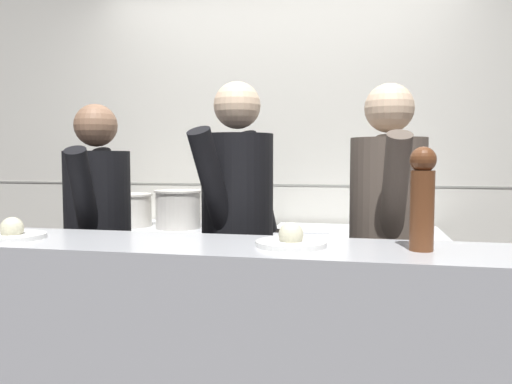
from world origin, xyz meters
TOP-DOWN VIEW (x-y plane):
  - wall_back_tiled at (0.00, 1.36)m, footprint 8.00×0.06m
  - oven_range at (-0.55, 0.96)m, footprint 1.06×0.71m
  - prep_counter at (0.53, 0.96)m, footprint 1.01×0.65m
  - pass_counter at (-0.02, -0.31)m, footprint 2.51×0.45m
  - stock_pot at (-0.90, 0.95)m, footprint 0.28×0.28m
  - sauce_pot at (-0.57, 0.93)m, footprint 0.30×0.30m
  - braising_pot at (-0.22, 0.94)m, footprint 0.32×0.32m
  - mixing_bowl_steel at (0.63, 0.94)m, footprint 0.30×0.30m
  - chefs_knife at (0.17, 0.83)m, footprint 0.35×0.04m
  - plated_dish_main at (-0.77, -0.36)m, footprint 0.25×0.25m
  - plated_dish_appetiser at (0.31, -0.30)m, footprint 0.25×0.25m
  - pepper_mill at (0.75, -0.30)m, footprint 0.09×0.09m
  - chef_head_cook at (-0.74, 0.24)m, footprint 0.39×0.70m
  - chef_sous at (-0.03, 0.29)m, footprint 0.43×0.74m
  - chef_line at (0.67, 0.28)m, footprint 0.36×0.73m

SIDE VIEW (x-z plane):
  - prep_counter at x=0.53m, z-range 0.00..0.90m
  - oven_range at x=-0.55m, z-range 0.00..0.89m
  - pass_counter at x=-0.02m, z-range 0.00..1.02m
  - chef_head_cook at x=-0.74m, z-range 0.09..1.69m
  - chefs_knife at x=0.17m, z-range 0.89..0.91m
  - chef_line at x=0.67m, z-range 0.09..1.76m
  - mixing_bowl_steel at x=0.63m, z-range 0.90..0.98m
  - chef_sous at x=-0.03m, z-range 0.10..1.79m
  - braising_pot at x=-0.22m, z-range 0.90..1.06m
  - stock_pot at x=-0.90m, z-range 0.90..1.11m
  - sauce_pot at x=-0.57m, z-range 0.90..1.14m
  - plated_dish_main at x=-0.77m, z-range 1.00..1.09m
  - plated_dish_appetiser at x=0.31m, z-range 1.00..1.09m
  - pepper_mill at x=0.75m, z-range 1.03..1.38m
  - wall_back_tiled at x=0.00m, z-range 0.00..2.60m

